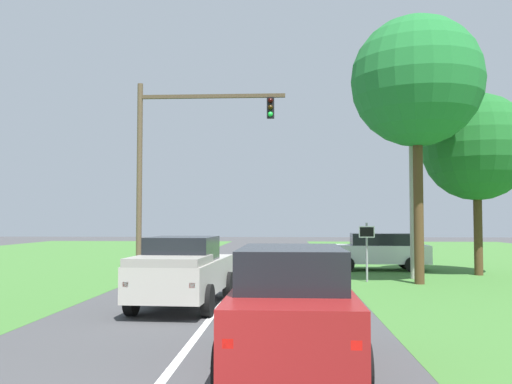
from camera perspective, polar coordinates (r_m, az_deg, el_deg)
ground_plane at (r=16.09m, az=-3.56°, el=-11.29°), size 120.00×120.00×0.00m
red_suv_near at (r=9.41m, az=3.62°, el=-11.20°), size 2.17×4.63×1.91m
pickup_truck_lead at (r=15.58m, az=-7.35°, el=-7.93°), size 2.35×5.26×1.91m
traffic_light at (r=25.06m, az=-8.26°, el=4.23°), size 6.55×0.40×8.40m
keep_moving_sign at (r=22.00m, az=11.16°, el=-5.17°), size 0.60×0.09×2.25m
oak_tree_right at (r=26.10m, az=21.43°, el=4.23°), size 4.62×4.62×7.81m
crossing_suv_far at (r=27.20m, az=12.24°, el=-5.82°), size 4.78×2.26×1.72m
utility_pole_right at (r=23.63m, az=15.57°, el=3.56°), size 0.28×0.28×9.90m
extra_tree_1 at (r=22.28m, az=15.97°, el=10.67°), size 4.90×4.90×10.01m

